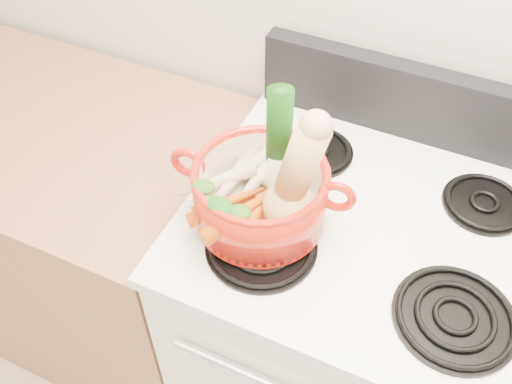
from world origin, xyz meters
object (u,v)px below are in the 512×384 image
at_px(squash, 301,179).
at_px(leek, 279,149).
at_px(stove_body, 349,338).
at_px(dutch_oven, 260,195).

xyz_separation_m(squash, leek, (-0.06, 0.04, 0.02)).
xyz_separation_m(stove_body, squash, (-0.13, -0.11, 0.67)).
distance_m(stove_body, squash, 0.69).
distance_m(stove_body, dutch_oven, 0.62).
relative_size(squash, leek, 0.87).
relative_size(stove_body, squash, 3.50).
height_order(stove_body, squash, squash).
bearing_deg(leek, stove_body, -0.22).
height_order(dutch_oven, leek, leek).
height_order(squash, leek, leek).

